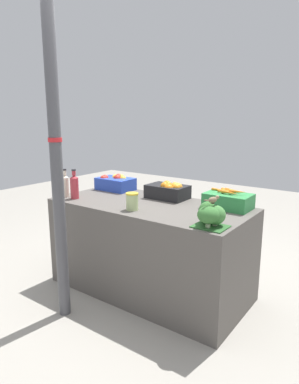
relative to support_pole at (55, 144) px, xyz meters
The scene contains 11 objects.
ground_plane 1.52m from the support_pole, 65.41° to the left, with size 10.00×10.00×0.00m, color gray.
market_table 1.20m from the support_pole, 65.41° to the left, with size 1.68×0.79×0.79m, color #56514C.
support_pole is the anchor object (origin of this frame).
apple_crate 1.09m from the support_pole, 107.03° to the left, with size 0.36×0.23×0.16m.
orange_crate 1.10m from the support_pole, 69.67° to the left, with size 0.36×0.23×0.16m.
carrot_crate 1.39m from the support_pole, 45.89° to the left, with size 0.36×0.23×0.16m.
broccoli_pile 1.18m from the support_pole, 23.43° to the left, with size 0.22×0.22×0.16m.
juice_bottle_cloudy 0.76m from the support_pole, 135.38° to the left, with size 0.06×0.06×0.26m.
juice_bottle_ruby 0.69m from the support_pole, 126.52° to the left, with size 0.07×0.07×0.27m.
pickle_jar 0.72m from the support_pole, 54.26° to the left, with size 0.10×0.10×0.14m.
sparrow_bird 1.16m from the support_pole, 23.51° to the left, with size 0.06×0.13×0.05m.
Camera 1 is at (1.65, -2.26, 1.51)m, focal length 32.00 mm.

